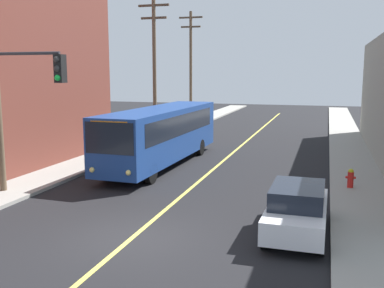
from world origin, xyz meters
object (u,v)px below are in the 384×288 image
object	(u,v)px
utility_pole_mid	(154,62)
city_bus	(162,133)
parked_car_white	(297,209)
traffic_signal_left_corner	(15,96)
fire_hydrant	(351,178)
utility_pole_far	(191,62)

from	to	relation	value
utility_pole_mid	city_bus	bearing A→B (deg)	-66.03
parked_car_white	city_bus	bearing A→B (deg)	131.64
utility_pole_mid	traffic_signal_left_corner	size ratio (longest dim) A/B	1.75
city_bus	utility_pole_mid	size ratio (longest dim) A/B	1.16
traffic_signal_left_corner	fire_hydrant	bearing A→B (deg)	27.19
city_bus	traffic_signal_left_corner	bearing A→B (deg)	-104.41
utility_pole_mid	utility_pole_far	world-z (taller)	utility_pole_far
utility_pole_far	traffic_signal_left_corner	xyz separation A→B (m)	(2.15, -29.32, -1.84)
utility_pole_mid	parked_car_white	bearing A→B (deg)	-56.08
city_bus	fire_hydrant	world-z (taller)	city_bus
traffic_signal_left_corner	fire_hydrant	size ratio (longest dim) A/B	7.14
parked_car_white	traffic_signal_left_corner	world-z (taller)	traffic_signal_left_corner
fire_hydrant	utility_pole_far	bearing A→B (deg)	122.04
traffic_signal_left_corner	city_bus	bearing A→B (deg)	75.59
parked_car_white	utility_pole_mid	size ratio (longest dim) A/B	0.42
traffic_signal_left_corner	parked_car_white	bearing A→B (deg)	0.77
city_bus	parked_car_white	xyz separation A→B (m)	(8.01, -9.00, -0.98)
parked_car_white	utility_pole_far	world-z (taller)	utility_pole_far
utility_pole_mid	traffic_signal_left_corner	xyz separation A→B (m)	(1.46, -17.70, -1.60)
traffic_signal_left_corner	fire_hydrant	world-z (taller)	traffic_signal_left_corner
city_bus	utility_pole_mid	bearing A→B (deg)	113.97
city_bus	fire_hydrant	size ratio (longest dim) A/B	14.54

